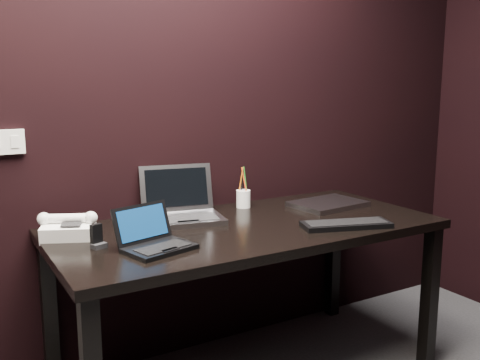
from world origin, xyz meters
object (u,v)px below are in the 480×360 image
desk_phone (68,227)px  mobile_phone (97,239)px  closed_laptop (328,204)px  pen_cup (243,198)px  ext_keyboard (346,224)px  silver_laptop (182,210)px  desk (247,241)px  netbook (155,241)px

desk_phone → mobile_phone: (0.06, -0.20, -0.01)m
closed_laptop → pen_cup: pen_cup is taller
ext_keyboard → mobile_phone: mobile_phone is taller
silver_laptop → desk: bearing=-45.0°
ext_keyboard → silver_laptop: bearing=140.0°
silver_laptop → mobile_phone: silver_laptop is taller
netbook → mobile_phone: bearing=145.5°
ext_keyboard → closed_laptop: bearing=61.9°
netbook → pen_cup: (0.64, 0.42, 0.02)m
desk → mobile_phone: size_ratio=18.56×
silver_laptop → mobile_phone: 0.50m
desk → desk_phone: 0.77m
desk_phone → mobile_phone: size_ratio=2.73×
ext_keyboard → closed_laptop: size_ratio=1.08×
desk → ext_keyboard: (0.35, -0.26, 0.09)m
netbook → ext_keyboard: (0.83, -0.13, -0.02)m
pen_cup → desk: bearing=-117.3°
closed_laptop → mobile_phone: mobile_phone is taller
closed_laptop → desk_phone: bearing=175.6°
desk → pen_cup: bearing=62.7°
mobile_phone → closed_laptop: bearing=4.7°
ext_keyboard → netbook: bearing=171.4°
silver_laptop → desk_phone: (-0.51, -0.03, -0.00)m
netbook → closed_laptop: size_ratio=0.78×
closed_laptop → mobile_phone: (-1.20, -0.10, 0.02)m
desk → mobile_phone: bearing=-179.6°
silver_laptop → closed_laptop: bearing=-9.3°
silver_laptop → desk_phone: size_ratio=1.58×
desk → silver_laptop: silver_laptop is taller
mobile_phone → silver_laptop: bearing=26.2°
closed_laptop → ext_keyboard: bearing=-118.1°
silver_laptop → desk_phone: bearing=-177.1°
netbook → closed_laptop: bearing=12.4°
ext_keyboard → desk_phone: bearing=157.4°
silver_laptop → ext_keyboard: (0.56, -0.47, -0.03)m
netbook → desk_phone: 0.40m
desk_phone → ext_keyboard: bearing=-22.6°
netbook → desk_phone: (-0.24, 0.32, 0.01)m
closed_laptop → pen_cup: (-0.38, 0.20, 0.04)m
desk_phone → mobile_phone: 0.21m
mobile_phone → netbook: bearing=-34.5°
netbook → mobile_phone: netbook is taller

